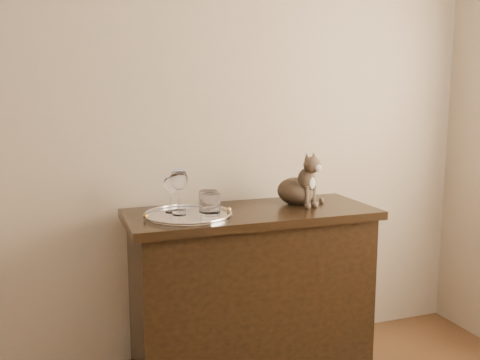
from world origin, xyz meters
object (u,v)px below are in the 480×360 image
object	(u,v)px
tray	(188,216)
tumbler_a	(211,205)
wine_glass_a	(171,194)
tumbler_c	(208,201)
wine_glass_d	(179,191)
wine_glass_b	(179,191)
cat	(296,178)
sideboard	(251,294)

from	to	relation	value
tray	tumbler_a	bearing A→B (deg)	-22.83
wine_glass_a	tumbler_c	xyz separation A→B (m)	(0.16, -0.06, -0.04)
tray	tumbler_c	bearing A→B (deg)	16.81
tray	wine_glass_d	bearing A→B (deg)	133.25
tray	wine_glass_b	bearing A→B (deg)	101.15
tray	tumbler_a	xyz separation A→B (m)	(0.09, -0.04, 0.05)
tray	wine_glass_d	xyz separation A→B (m)	(-0.03, 0.04, 0.11)
tray	cat	bearing A→B (deg)	8.17
tray	wine_glass_a	bearing A→B (deg)	123.99
sideboard	wine_glass_a	xyz separation A→B (m)	(-0.38, 0.06, 0.52)
tumbler_c	tray	bearing A→B (deg)	-163.19
tumbler_a	cat	xyz separation A→B (m)	(0.48, 0.12, 0.08)
sideboard	wine_glass_b	bearing A→B (deg)	168.85
tray	wine_glass_b	world-z (taller)	wine_glass_b
wine_glass_a	cat	bearing A→B (deg)	-0.57
tumbler_a	tumbler_c	size ratio (longest dim) A/B	0.98
wine_glass_d	tumbler_c	xyz separation A→B (m)	(0.14, -0.00, -0.06)
wine_glass_b	tumbler_a	distance (m)	0.18
wine_glass_b	tumbler_a	world-z (taller)	wine_glass_b
tumbler_a	tumbler_c	xyz separation A→B (m)	(0.01, 0.07, 0.00)
wine_glass_a	tumbler_a	xyz separation A→B (m)	(0.16, -0.13, -0.04)
tumbler_c	wine_glass_a	bearing A→B (deg)	160.42
tray	wine_glass_d	world-z (taller)	wine_glass_d
sideboard	wine_glass_d	size ratio (longest dim) A/B	5.68
sideboard	tray	size ratio (longest dim) A/B	3.00
cat	tray	bearing A→B (deg)	167.23
sideboard	wine_glass_a	bearing A→B (deg)	171.02
wine_glass_a	tumbler_a	distance (m)	0.21
wine_glass_b	cat	size ratio (longest dim) A/B	0.68
tumbler_c	wine_glass_d	bearing A→B (deg)	178.36
cat	tumbler_c	bearing A→B (deg)	165.28
wine_glass_d	tumbler_c	world-z (taller)	wine_glass_d
wine_glass_a	cat	xyz separation A→B (m)	(0.64, -0.01, 0.04)
wine_glass_d	tumbler_a	world-z (taller)	wine_glass_d
wine_glass_a	cat	size ratio (longest dim) A/B	0.64
wine_glass_a	wine_glass_b	distance (m)	0.04
tumbler_a	cat	bearing A→B (deg)	14.24
wine_glass_d	sideboard	bearing A→B (deg)	-0.85
cat	tumbler_a	bearing A→B (deg)	173.30
wine_glass_d	tumbler_a	xyz separation A→B (m)	(0.13, -0.08, -0.06)
wine_glass_d	wine_glass_b	bearing A→B (deg)	76.96
tumbler_a	tumbler_c	distance (m)	0.07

